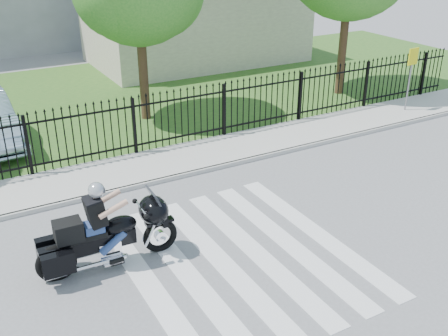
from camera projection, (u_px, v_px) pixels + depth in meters
ground at (239, 257)px, 10.93m from camera, size 120.00×120.00×0.00m
crosswalk at (239, 257)px, 10.93m from camera, size 5.00×5.50×0.01m
sidewalk at (149, 166)px, 14.86m from camera, size 40.00×2.00×0.12m
curb at (163, 180)px, 14.07m from camera, size 40.00×0.12×0.12m
grass_strip at (82, 102)px, 20.41m from camera, size 40.00×12.00×0.02m
iron_fence at (134, 128)px, 15.29m from camera, size 26.00×0.04×1.80m
building_low at (196, 25)px, 25.93m from camera, size 10.00×6.00×3.50m
motorcycle_rider at (104, 232)px, 10.33m from camera, size 2.92×0.91×1.93m
traffic_sign at (412, 66)px, 18.49m from camera, size 0.49×0.10×2.26m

